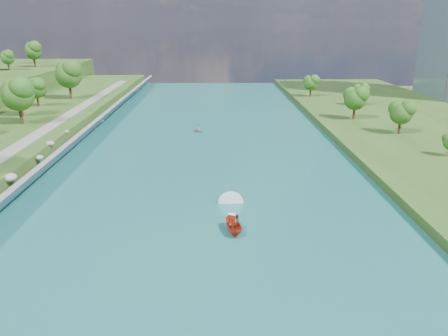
{
  "coord_description": "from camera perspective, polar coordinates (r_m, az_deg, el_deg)",
  "views": [
    {
      "loc": [
        2.24,
        -46.8,
        24.07
      ],
      "look_at": [
        3.52,
        18.2,
        2.5
      ],
      "focal_mm": 35.0,
      "sensor_mm": 36.0,
      "label": 1
    }
  ],
  "objects": [
    {
      "name": "riprap_bank",
      "position": [
        75.43,
        -22.96,
        -0.29
      ],
      "size": [
        4.43,
        236.0,
        4.33
      ],
      "color": "slate",
      "rests_on": "ground"
    },
    {
      "name": "river_water",
      "position": [
        71.02,
        -2.87,
        -1.44
      ],
      "size": [
        55.0,
        240.0,
        0.1
      ],
      "primitive_type": "cube",
      "color": "#1A6463",
      "rests_on": "ground"
    },
    {
      "name": "ground",
      "position": [
        52.67,
        -3.48,
        -8.87
      ],
      "size": [
        260.0,
        260.0,
        0.0
      ],
      "primitive_type": "plane",
      "color": "#2D5119",
      "rests_on": "ground"
    },
    {
      "name": "raft",
      "position": [
        102.18,
        -3.37,
        4.98
      ],
      "size": [
        3.39,
        3.5,
        1.72
      ],
      "rotation": [
        0.0,
        0.0,
        0.68
      ],
      "color": "#9B9EA4",
      "rests_on": "river_water"
    },
    {
      "name": "motorboat",
      "position": [
        54.29,
        1.2,
        -7.02
      ],
      "size": [
        3.6,
        19.02,
        2.02
      ],
      "rotation": [
        0.0,
        0.0,
        3.32
      ],
      "color": "red",
      "rests_on": "river_water"
    },
    {
      "name": "trees_east",
      "position": [
        86.88,
        24.87,
        4.49
      ],
      "size": [
        17.13,
        141.24,
        9.49
      ],
      "color": "#274D14",
      "rests_on": "berm_east"
    }
  ]
}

